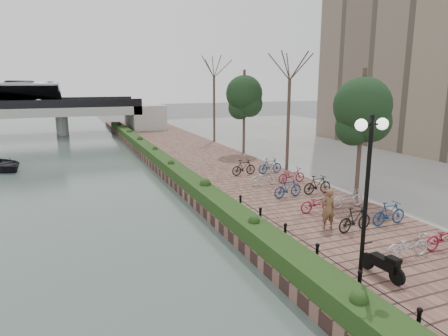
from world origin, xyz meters
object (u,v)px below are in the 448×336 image
lamppost (368,167)px  boat (2,164)px  pedestrian (328,209)px  motorcycle (382,263)px

lamppost → boat: size_ratio=1.17×
pedestrian → boat: size_ratio=0.39×
lamppost → boat: 27.22m
pedestrian → boat: 24.27m
motorcycle → lamppost: bearing=-166.2°
motorcycle → boat: motorcycle is taller
lamppost → boat: bearing=116.2°
pedestrian → lamppost: bearing=73.8°
lamppost → pedestrian: 5.62m
lamppost → motorcycle: (1.15, 0.38, -3.14)m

